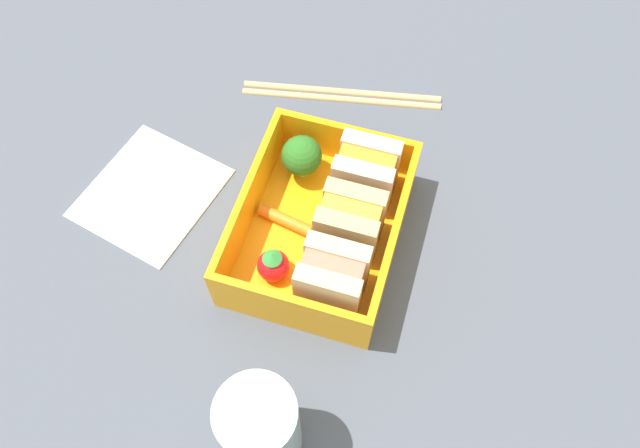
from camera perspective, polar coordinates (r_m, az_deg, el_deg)
The scene contains 12 objects.
ground_plane at distance 55.39cm, azimuth 0.00°, elevation -1.85°, with size 120.00×120.00×2.00cm, color #4B515C.
bento_tray at distance 53.97cm, azimuth 0.00°, elevation -1.08°, with size 16.94×13.07×1.20cm, color #FCA010.
bento_rim at distance 51.47cm, azimuth 0.00°, elevation 0.40°, with size 16.94×13.07×4.48cm.
sandwich_left at distance 53.22cm, azimuth 4.21°, elevation 4.57°, with size 4.26×5.07×5.73cm.
sandwich_center_left at distance 50.63cm, azimuth 2.75°, elevation 0.02°, with size 4.26×5.07×5.73cm.
sandwich_center at distance 48.43cm, azimuth 1.14°, elevation -4.99°, with size 4.26×5.07×5.73cm.
broccoli_floret at distance 54.45cm, azimuth -1.69°, elevation 6.22°, with size 3.56×3.56×4.47cm.
carrot_stick_far_left at distance 53.34cm, azimuth -3.31°, elevation 0.03°, with size 1.05×1.05×4.91cm, color orange.
strawberry_far_left at distance 50.59cm, azimuth -4.30°, elevation -3.76°, with size 2.67×2.67×3.27cm.
chopstick_pair at distance 63.38cm, azimuth 1.99°, elevation 11.85°, with size 5.37×19.74×0.70cm.
drinking_glass at distance 44.54cm, azimuth -5.44°, elevation -18.03°, with size 5.39×5.39×9.51cm, color silver.
folded_napkin at distance 58.50cm, azimuth -15.42°, elevation 2.42°, with size 11.65×10.67×0.40cm, color white.
Camera 1 is at (24.11, 7.31, 48.33)cm, focal length 35.00 mm.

